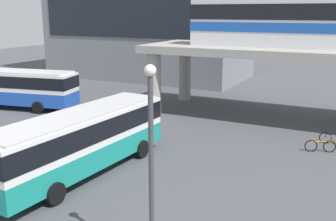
% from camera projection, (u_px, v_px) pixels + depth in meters
% --- Properties ---
extents(ground_plane, '(120.00, 120.00, 0.00)m').
position_uv_depth(ground_plane, '(171.00, 122.00, 30.00)').
color(ground_plane, '#47494F').
extents(bus_main, '(3.20, 11.17, 3.22)m').
position_uv_depth(bus_main, '(81.00, 137.00, 19.92)').
color(bus_main, teal).
rests_on(bus_main, ground_plane).
extents(bus_secondary, '(11.32, 4.63, 3.22)m').
position_uv_depth(bus_secondary, '(13.00, 85.00, 33.93)').
color(bus_secondary, '#1E4CB2').
rests_on(bus_secondary, ground_plane).
extents(bicycle_orange, '(1.70, 0.68, 1.04)m').
position_uv_depth(bicycle_orange, '(320.00, 146.00, 23.55)').
color(bicycle_orange, black).
rests_on(bicycle_orange, ground_plane).
extents(bicycle_black, '(1.79, 0.15, 1.04)m').
position_uv_depth(bicycle_black, '(334.00, 139.00, 24.90)').
color(bicycle_black, black).
rests_on(bicycle_black, ground_plane).
extents(lamp_post, '(0.36, 0.36, 6.54)m').
position_uv_depth(lamp_post, '(151.00, 153.00, 12.18)').
color(lamp_post, '#3F3F44').
rests_on(lamp_post, ground_plane).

